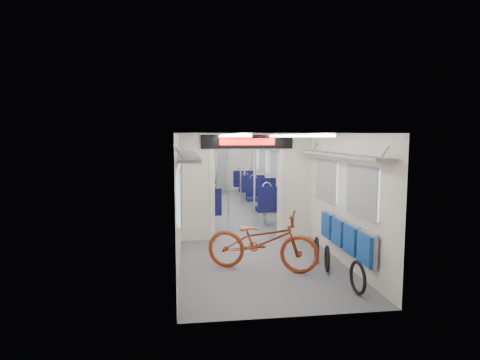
{
  "coord_description": "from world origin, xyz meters",
  "views": [
    {
      "loc": [
        -1.31,
        -10.69,
        2.25
      ],
      "look_at": [
        -0.03,
        -1.21,
        1.22
      ],
      "focal_mm": 30.0,
      "sensor_mm": 36.0,
      "label": 1
    }
  ],
  "objects_px": {
    "bicycle": "(262,241)",
    "seat_bay_far_left": "(197,184)",
    "bike_hoop_c": "(317,251)",
    "seat_bay_near_left": "(201,201)",
    "stanchion_far_right": "(241,173)",
    "stanchion_near_right": "(254,184)",
    "seat_bay_far_right": "(248,184)",
    "stanchion_far_left": "(216,172)",
    "bike_hoop_a": "(358,279)",
    "bike_hoop_b": "(327,260)",
    "flip_bench": "(345,236)",
    "seat_bay_near_right": "(268,198)",
    "stanchion_near_left": "(228,183)"
  },
  "relations": [
    {
      "from": "bike_hoop_c",
      "to": "seat_bay_near_right",
      "type": "height_order",
      "value": "seat_bay_near_right"
    },
    {
      "from": "seat_bay_near_right",
      "to": "seat_bay_far_right",
      "type": "distance_m",
      "value": 3.59
    },
    {
      "from": "flip_bench",
      "to": "bike_hoop_a",
      "type": "distance_m",
      "value": 1.17
    },
    {
      "from": "seat_bay_near_left",
      "to": "stanchion_far_right",
      "type": "height_order",
      "value": "stanchion_far_right"
    },
    {
      "from": "flip_bench",
      "to": "stanchion_far_left",
      "type": "relative_size",
      "value": 0.93
    },
    {
      "from": "seat_bay_near_right",
      "to": "stanchion_near_left",
      "type": "height_order",
      "value": "stanchion_near_left"
    },
    {
      "from": "flip_bench",
      "to": "bike_hoop_a",
      "type": "height_order",
      "value": "flip_bench"
    },
    {
      "from": "bike_hoop_a",
      "to": "bike_hoop_b",
      "type": "relative_size",
      "value": 1.08
    },
    {
      "from": "seat_bay_near_left",
      "to": "stanchion_near_right",
      "type": "relative_size",
      "value": 0.94
    },
    {
      "from": "seat_bay_far_left",
      "to": "stanchion_far_left",
      "type": "bearing_deg",
      "value": -73.28
    },
    {
      "from": "seat_bay_near_left",
      "to": "stanchion_far_left",
      "type": "bearing_deg",
      "value": 72.78
    },
    {
      "from": "bike_hoop_b",
      "to": "stanchion_near_left",
      "type": "relative_size",
      "value": 0.2
    },
    {
      "from": "flip_bench",
      "to": "seat_bay_near_right",
      "type": "bearing_deg",
      "value": 95.3
    },
    {
      "from": "bicycle",
      "to": "seat_bay_near_right",
      "type": "relative_size",
      "value": 0.89
    },
    {
      "from": "seat_bay_near_left",
      "to": "stanchion_near_left",
      "type": "bearing_deg",
      "value": -60.31
    },
    {
      "from": "stanchion_near_right",
      "to": "bike_hoop_c",
      "type": "bearing_deg",
      "value": -72.75
    },
    {
      "from": "stanchion_far_left",
      "to": "bike_hoop_b",
      "type": "bearing_deg",
      "value": -77.41
    },
    {
      "from": "bike_hoop_c",
      "to": "stanchion_near_right",
      "type": "xyz_separation_m",
      "value": [
        -0.74,
        2.38,
        0.94
      ]
    },
    {
      "from": "seat_bay_near_left",
      "to": "bike_hoop_a",
      "type": "bearing_deg",
      "value": -69.2
    },
    {
      "from": "bicycle",
      "to": "bike_hoop_a",
      "type": "relative_size",
      "value": 3.9
    },
    {
      "from": "stanchion_near_left",
      "to": "stanchion_far_left",
      "type": "xyz_separation_m",
      "value": [
        -0.07,
        2.9,
        0.0
      ]
    },
    {
      "from": "stanchion_near_right",
      "to": "bike_hoop_b",
      "type": "bearing_deg",
      "value": -75.9
    },
    {
      "from": "seat_bay_far_left",
      "to": "stanchion_far_left",
      "type": "relative_size",
      "value": 0.97
    },
    {
      "from": "seat_bay_near_right",
      "to": "stanchion_far_left",
      "type": "xyz_separation_m",
      "value": [
        -1.31,
        1.57,
        0.6
      ]
    },
    {
      "from": "seat_bay_near_left",
      "to": "flip_bench",
      "type": "bearing_deg",
      "value": -61.88
    },
    {
      "from": "bike_hoop_c",
      "to": "seat_bay_far_left",
      "type": "bearing_deg",
      "value": 104.54
    },
    {
      "from": "bicycle",
      "to": "bike_hoop_c",
      "type": "relative_size",
      "value": 4.15
    },
    {
      "from": "bike_hoop_c",
      "to": "seat_bay_far_left",
      "type": "height_order",
      "value": "seat_bay_far_left"
    },
    {
      "from": "flip_bench",
      "to": "bike_hoop_b",
      "type": "distance_m",
      "value": 0.53
    },
    {
      "from": "flip_bench",
      "to": "bike_hoop_a",
      "type": "xyz_separation_m",
      "value": [
        -0.25,
        -1.08,
        -0.36
      ]
    },
    {
      "from": "bicycle",
      "to": "seat_bay_far_left",
      "type": "height_order",
      "value": "seat_bay_far_left"
    },
    {
      "from": "bicycle",
      "to": "bike_hoop_c",
      "type": "distance_m",
      "value": 1.15
    },
    {
      "from": "bike_hoop_a",
      "to": "bike_hoop_c",
      "type": "height_order",
      "value": "bike_hoop_a"
    },
    {
      "from": "flip_bench",
      "to": "seat_bay_near_right",
      "type": "distance_m",
      "value": 4.54
    },
    {
      "from": "bicycle",
      "to": "seat_bay_far_right",
      "type": "xyz_separation_m",
      "value": [
        0.99,
        7.96,
        0.02
      ]
    },
    {
      "from": "bike_hoop_a",
      "to": "seat_bay_near_right",
      "type": "bearing_deg",
      "value": 91.72
    },
    {
      "from": "seat_bay_far_left",
      "to": "stanchion_near_left",
      "type": "height_order",
      "value": "stanchion_near_left"
    },
    {
      "from": "flip_bench",
      "to": "seat_bay_far_right",
      "type": "relative_size",
      "value": 1.11
    },
    {
      "from": "bike_hoop_c",
      "to": "seat_bay_near_left",
      "type": "relative_size",
      "value": 0.21
    },
    {
      "from": "seat_bay_far_right",
      "to": "stanchion_near_right",
      "type": "xyz_separation_m",
      "value": [
        -0.67,
        -5.27,
        0.63
      ]
    },
    {
      "from": "stanchion_near_right",
      "to": "stanchion_far_right",
      "type": "xyz_separation_m",
      "value": [
        0.09,
        3.05,
        0.0
      ]
    },
    {
      "from": "bike_hoop_a",
      "to": "seat_bay_far_left",
      "type": "height_order",
      "value": "seat_bay_far_left"
    },
    {
      "from": "seat_bay_far_right",
      "to": "stanchion_far_left",
      "type": "distance_m",
      "value": 2.49
    },
    {
      "from": "bike_hoop_b",
      "to": "stanchion_far_left",
      "type": "height_order",
      "value": "stanchion_far_left"
    },
    {
      "from": "bike_hoop_b",
      "to": "bike_hoop_c",
      "type": "height_order",
      "value": "bike_hoop_c"
    },
    {
      "from": "stanchion_near_left",
      "to": "stanchion_far_left",
      "type": "relative_size",
      "value": 1.0
    },
    {
      "from": "seat_bay_far_right",
      "to": "seat_bay_near_right",
      "type": "bearing_deg",
      "value": -90.0
    },
    {
      "from": "seat_bay_near_left",
      "to": "bike_hoop_b",
      "type": "bearing_deg",
      "value": -66.15
    },
    {
      "from": "bicycle",
      "to": "bike_hoop_c",
      "type": "xyz_separation_m",
      "value": [
        1.07,
        0.3,
        -0.3
      ]
    },
    {
      "from": "bike_hoop_b",
      "to": "seat_bay_near_left",
      "type": "xyz_separation_m",
      "value": [
        -1.94,
        4.38,
        0.35
      ]
    }
  ]
}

